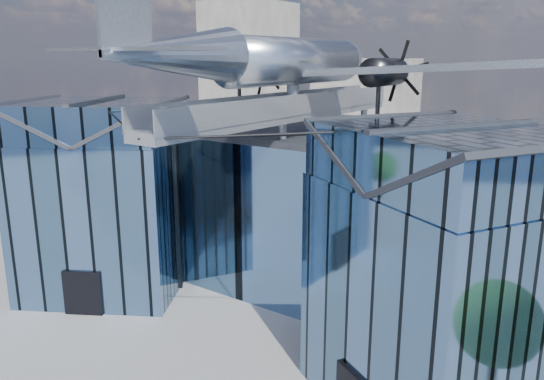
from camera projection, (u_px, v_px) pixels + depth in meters
The scene contains 3 objects.
ground_plane at pixel (251, 325), 28.96m from camera, with size 120.00×120.00×0.00m, color gray.
museum at pixel (308, 204), 32.20m from camera, with size 32.88×24.50×17.60m.
bg_towers at pixel (508, 92), 65.59m from camera, with size 77.00×24.50×26.00m.
Camera 1 is at (16.18, -20.74, 14.22)m, focal length 35.00 mm.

